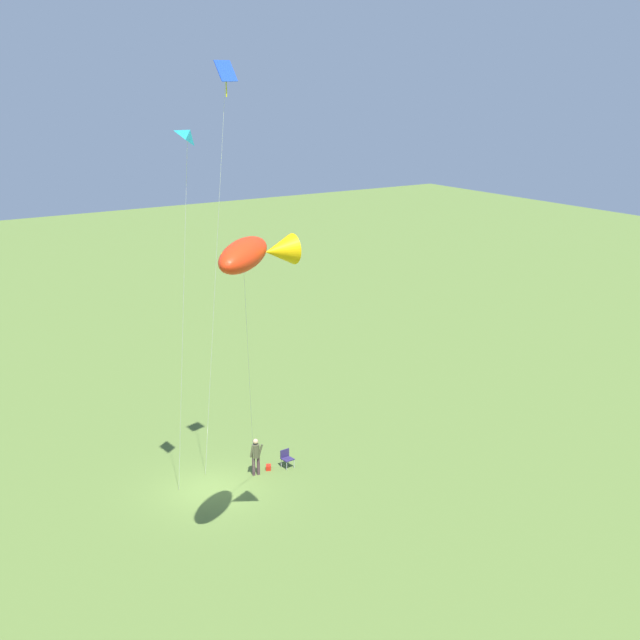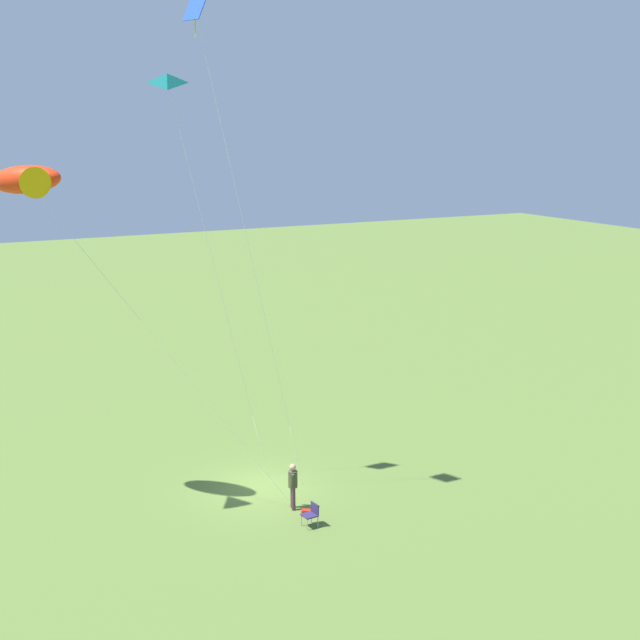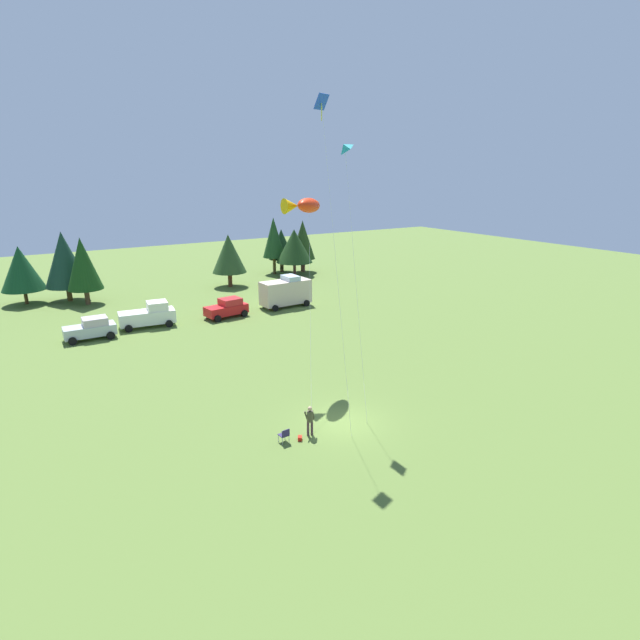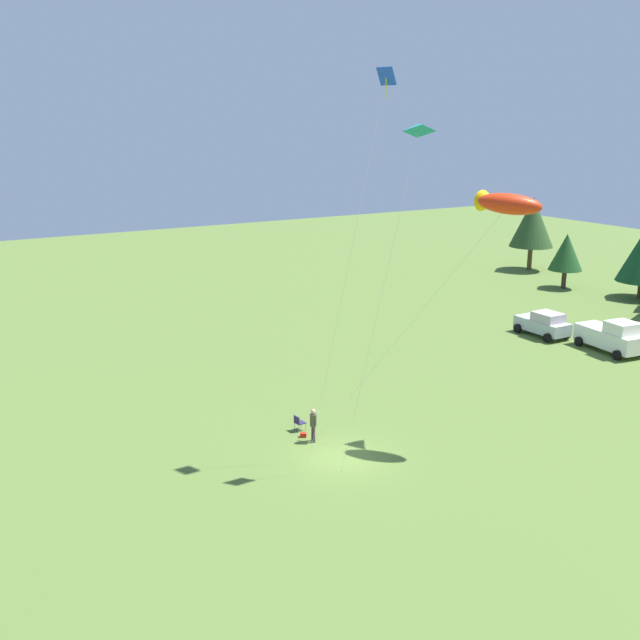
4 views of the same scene
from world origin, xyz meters
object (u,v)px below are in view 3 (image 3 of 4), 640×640
at_px(backpack_on_grass, 300,438).
at_px(car_silver_compact, 91,328).
at_px(folding_chair, 284,435).
at_px(truck_white_pickup, 149,315).
at_px(van_camper_beige, 286,292).
at_px(kite_diamond_blue, 323,121).
at_px(person_kite_flyer, 310,418).
at_px(kite_delta_teal, 343,149).
at_px(kite_large_fish, 305,206).
at_px(car_red_sedan, 227,308).

bearing_deg(backpack_on_grass, car_silver_compact, 105.83).
bearing_deg(folding_chair, truck_white_pickup, -3.21).
distance_m(folding_chair, car_silver_compact, 25.17).
height_order(car_silver_compact, truck_white_pickup, truck_white_pickup).
distance_m(backpack_on_grass, van_camper_beige, 28.48).
bearing_deg(folding_chair, kite_diamond_blue, -65.29).
relative_size(truck_white_pickup, kite_diamond_blue, 0.29).
bearing_deg(van_camper_beige, folding_chair, -120.06).
bearing_deg(person_kite_flyer, kite_delta_teal, -39.77).
relative_size(car_silver_compact, kite_large_fish, 0.34).
bearing_deg(kite_diamond_blue, car_silver_compact, 114.11).
xyz_separation_m(car_red_sedan, kite_delta_teal, (-0.99, -21.80, 14.30)).
bearing_deg(van_camper_beige, car_silver_compact, -179.42).
xyz_separation_m(backpack_on_grass, kite_large_fish, (5.06, 8.02, 11.79)).
relative_size(person_kite_flyer, car_red_sedan, 0.40).
bearing_deg(kite_delta_teal, person_kite_flyer, -144.02).
relative_size(car_red_sedan, van_camper_beige, 0.81).
bearing_deg(van_camper_beige, person_kite_flyer, -117.19).
distance_m(folding_chair, van_camper_beige, 28.67).
xyz_separation_m(truck_white_pickup, kite_diamond_blue, (4.71, -23.34, 15.48)).
relative_size(kite_diamond_blue, kite_delta_teal, 1.14).
bearing_deg(car_silver_compact, kite_delta_teal, -60.93).
distance_m(truck_white_pickup, kite_large_fish, 21.83).
height_order(backpack_on_grass, kite_large_fish, kite_large_fish).
distance_m(person_kite_flyer, kite_large_fish, 14.10).
bearing_deg(kite_diamond_blue, person_kite_flyer, -135.03).
relative_size(person_kite_flyer, kite_large_fish, 0.14).
xyz_separation_m(kite_diamond_blue, kite_delta_teal, (1.74, 0.66, -1.32)).
bearing_deg(kite_delta_teal, backpack_on_grass, -147.05).
xyz_separation_m(backpack_on_grass, kite_delta_teal, (4.71, 3.05, 15.14)).
relative_size(folding_chair, car_silver_compact, 0.19).
xyz_separation_m(folding_chair, kite_delta_teal, (5.54, 2.85, 14.77)).
relative_size(car_red_sedan, kite_delta_teal, 0.28).
distance_m(van_camper_beige, kite_large_fish, 21.62).
bearing_deg(truck_white_pickup, kite_large_fish, -62.61).
relative_size(van_camper_beige, kite_large_fish, 0.44).
xyz_separation_m(person_kite_flyer, backpack_on_grass, (-0.74, -0.17, -0.91)).
distance_m(van_camper_beige, kite_diamond_blue, 29.15).
bearing_deg(truck_white_pickup, car_silver_compact, -161.50).
relative_size(van_camper_beige, kite_delta_teal, 0.35).
bearing_deg(kite_delta_teal, folding_chair, -152.79).
height_order(folding_chair, car_red_sedan, car_red_sedan).
height_order(backpack_on_grass, car_red_sedan, car_red_sedan).
distance_m(backpack_on_grass, kite_large_fish, 15.13).
bearing_deg(car_red_sedan, person_kite_flyer, -109.12).
height_order(van_camper_beige, kite_delta_teal, kite_delta_teal).
distance_m(backpack_on_grass, truck_white_pickup, 25.81).
bearing_deg(car_silver_compact, person_kite_flyer, -71.86).
xyz_separation_m(backpack_on_grass, kite_diamond_blue, (2.96, 2.39, 16.47)).
height_order(car_red_sedan, kite_large_fish, kite_large_fish).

